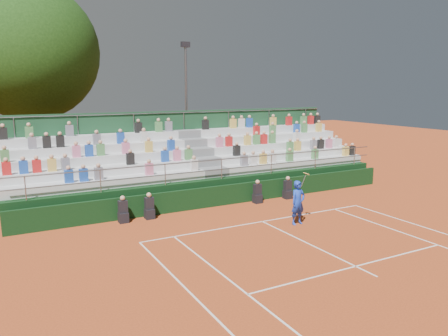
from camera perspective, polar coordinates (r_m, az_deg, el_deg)
ground at (r=19.12m, az=5.03°, el=-6.99°), size 90.00×90.00×0.00m
courtside_wall at (r=21.62m, az=0.38°, el=-3.52°), size 20.00×0.15×1.00m
line_officials at (r=20.72m, az=-1.82°, el=-4.21°), size 9.10×0.40×1.19m
grandstand at (r=24.32m, az=-3.28°, el=-0.57°), size 20.00×5.20×4.40m
tennis_player at (r=18.72m, az=9.64°, el=-4.47°), size 0.89×0.50×2.22m
tree_east at (r=29.31m, az=-24.14°, el=13.67°), size 8.20×8.20×11.93m
floodlight_mast at (r=30.08m, az=-4.96°, el=9.12°), size 0.60×0.25×8.73m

